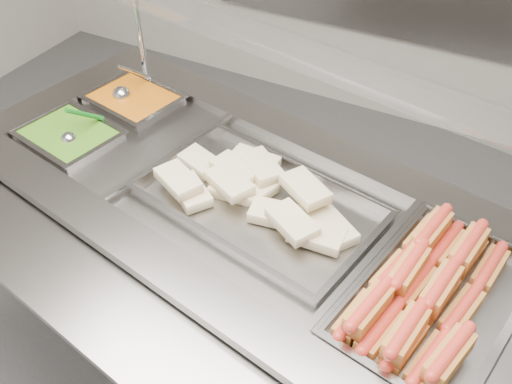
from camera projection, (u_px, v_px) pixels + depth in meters
The scene contains 11 objects.
steam_counter at pixel (245, 288), 2.22m from camera, with size 2.23×1.31×1.00m.
tray_rail at pixel (112, 309), 1.59m from camera, with size 2.02×0.78×0.06m.
sneeze_guard at pixel (291, 52), 1.76m from camera, with size 1.87×0.67×0.49m.
pan_hotdogs at pixel (434, 306), 1.59m from camera, with size 0.49×0.67×0.11m.
pan_wraps at pixel (259, 206), 1.88m from camera, with size 0.83×0.58×0.08m.
pan_beans at pixel (135, 107), 2.35m from camera, with size 0.38×0.33×0.11m.
pan_peas at pixel (71, 143), 2.16m from camera, with size 0.38×0.33×0.11m.
hotdogs_in_buns at pixel (425, 290), 1.56m from camera, with size 0.37×0.61×0.13m.
tortilla_wraps at pixel (253, 189), 1.88m from camera, with size 0.73×0.36×0.10m.
ladle at pixel (123, 94), 2.33m from camera, with size 0.08×0.21×0.17m.
serving_spoon at pixel (72, 135), 2.11m from camera, with size 0.07×0.20×0.16m.
Camera 1 is at (0.58, -0.95, 2.24)m, focal length 40.00 mm.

